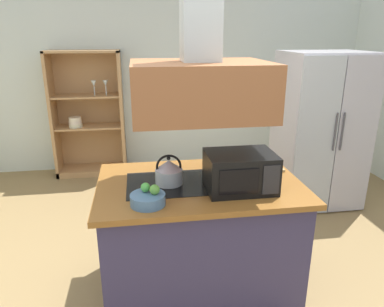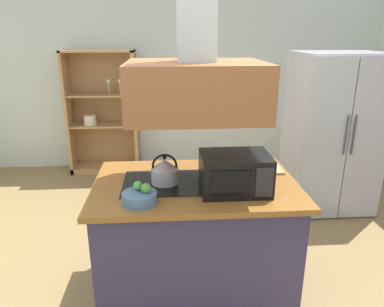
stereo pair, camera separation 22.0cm
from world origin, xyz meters
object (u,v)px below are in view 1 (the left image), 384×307
(dish_cabinet, at_px, (89,121))
(microwave, at_px, (240,171))
(fruit_bowl, at_px, (148,198))
(refrigerator, at_px, (320,130))
(cutting_board, at_px, (259,167))
(kettle, at_px, (169,172))
(wine_glass_on_counter, at_px, (220,156))

(dish_cabinet, xyz_separation_m, microwave, (1.35, -2.85, 0.27))
(microwave, relative_size, fruit_bowl, 2.07)
(refrigerator, relative_size, cutting_board, 5.11)
(kettle, height_order, microwave, microwave)
(fruit_bowl, bearing_deg, microwave, 12.45)
(cutting_board, distance_m, wine_glass_on_counter, 0.38)
(cutting_board, relative_size, fruit_bowl, 1.53)
(kettle, relative_size, wine_glass_on_counter, 1.05)
(wine_glass_on_counter, bearing_deg, fruit_bowl, -142.79)
(cutting_board, height_order, wine_glass_on_counter, wine_glass_on_counter)
(wine_glass_on_counter, bearing_deg, dish_cabinet, 116.44)
(refrigerator, height_order, kettle, refrigerator)
(dish_cabinet, relative_size, wine_glass_on_counter, 8.30)
(refrigerator, relative_size, fruit_bowl, 7.83)
(kettle, height_order, wine_glass_on_counter, kettle)
(dish_cabinet, xyz_separation_m, fruit_bowl, (0.72, -2.99, 0.19))
(wine_glass_on_counter, bearing_deg, microwave, -75.40)
(refrigerator, bearing_deg, microwave, -132.59)
(refrigerator, distance_m, cutting_board, 1.57)
(refrigerator, distance_m, dish_cabinet, 3.05)
(refrigerator, relative_size, microwave, 3.78)
(cutting_board, bearing_deg, kettle, -164.40)
(refrigerator, distance_m, kettle, 2.28)
(microwave, distance_m, wine_glass_on_counter, 0.29)
(cutting_board, xyz_separation_m, microwave, (-0.27, -0.37, 0.12))
(kettle, relative_size, cutting_board, 0.64)
(dish_cabinet, relative_size, microwave, 3.72)
(kettle, bearing_deg, dish_cabinet, 108.13)
(dish_cabinet, relative_size, cutting_board, 5.03)
(microwave, bearing_deg, kettle, 160.78)
(dish_cabinet, bearing_deg, refrigerator, -26.56)
(cutting_board, bearing_deg, wine_glass_on_counter, -165.66)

